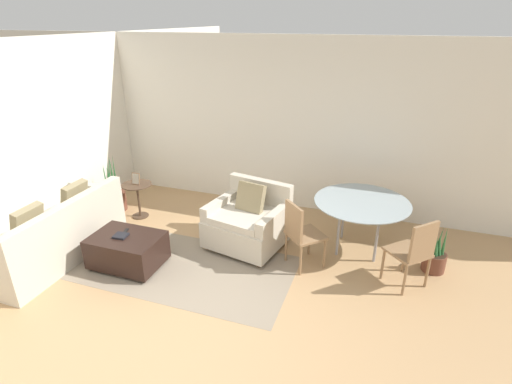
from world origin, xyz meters
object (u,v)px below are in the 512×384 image
object	(u,v)px
dining_table	(362,206)
potted_plant	(113,198)
armchair	(248,222)
picture_frame	(136,179)
dining_chair_near_right	(414,250)
side_table	(138,194)
tv_remote_primary	(126,231)
ottoman	(127,249)
dining_chair_near_left	(300,231)
potted_plant_small	(435,258)
book_stack	(121,236)
couch	(54,237)

from	to	relation	value
dining_table	potted_plant	bearing A→B (deg)	-179.03
armchair	picture_frame	world-z (taller)	armchair
armchair	dining_chair_near_right	bearing A→B (deg)	-7.72
side_table	dining_table	xyz separation A→B (m)	(3.43, 0.14, 0.26)
dining_table	picture_frame	bearing A→B (deg)	-177.65
tv_remote_primary	ottoman	bearing A→B (deg)	-55.34
ottoman	tv_remote_primary	world-z (taller)	tv_remote_primary
dining_chair_near_left	dining_chair_near_right	xyz separation A→B (m)	(1.35, 0.00, 0.00)
tv_remote_primary	dining_chair_near_left	size ratio (longest dim) A/B	0.15
ottoman	side_table	world-z (taller)	side_table
potted_plant	potted_plant_small	size ratio (longest dim) A/B	1.52
book_stack	tv_remote_primary	world-z (taller)	book_stack
dining_chair_near_right	potted_plant_small	xyz separation A→B (m)	(0.30, 0.47, -0.34)
couch	ottoman	xyz separation A→B (m)	(1.04, 0.15, -0.06)
armchair	ottoman	world-z (taller)	armchair
tv_remote_primary	dining_chair_near_right	distance (m)	3.57
picture_frame	potted_plant_small	bearing A→B (deg)	-0.87
tv_remote_primary	side_table	world-z (taller)	side_table
armchair	dining_table	size ratio (longest dim) A/B	0.89
picture_frame	potted_plant_small	distance (m)	4.44
potted_plant	side_table	bearing A→B (deg)	-7.56
tv_remote_primary	side_table	size ratio (longest dim) A/B	0.25
picture_frame	dining_chair_near_right	size ratio (longest dim) A/B	0.20
ottoman	picture_frame	bearing A→B (deg)	118.21
couch	dining_chair_near_right	distance (m)	4.57
armchair	ottoman	distance (m)	1.64
couch	potted_plant	world-z (taller)	potted_plant
tv_remote_primary	armchair	bearing A→B (deg)	33.00
dining_table	armchair	bearing A→B (deg)	-165.50
book_stack	dining_chair_near_left	size ratio (longest dim) A/B	0.20
side_table	dining_chair_near_left	size ratio (longest dim) A/B	0.63
book_stack	picture_frame	distance (m)	1.42
book_stack	side_table	world-z (taller)	side_table
potted_plant	dining_chair_near_right	bearing A→B (deg)	-7.41
couch	picture_frame	bearing A→B (deg)	74.71
dining_chair_near_right	armchair	bearing A→B (deg)	172.28
picture_frame	potted_plant_small	world-z (taller)	picture_frame
ottoman	picture_frame	xyz separation A→B (m)	(-0.66, 1.24, 0.42)
dining_chair_near_left	dining_chair_near_right	distance (m)	1.35
book_stack	potted_plant	world-z (taller)	potted_plant
side_table	picture_frame	xyz separation A→B (m)	(0.00, 0.00, 0.26)
ottoman	potted_plant_small	xyz separation A→B (m)	(3.74, 1.17, -0.06)
ottoman	armchair	bearing A→B (deg)	37.64
book_stack	dining_chair_near_right	size ratio (longest dim) A/B	0.20
potted_plant	potted_plant_small	bearing A→B (deg)	-1.62
armchair	dining_chair_near_left	distance (m)	0.87
side_table	picture_frame	world-z (taller)	picture_frame
tv_remote_primary	dining_chair_near_right	world-z (taller)	dining_chair_near_right
dining_chair_near_left	picture_frame	bearing A→B (deg)	169.07
couch	dining_table	distance (m)	4.12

